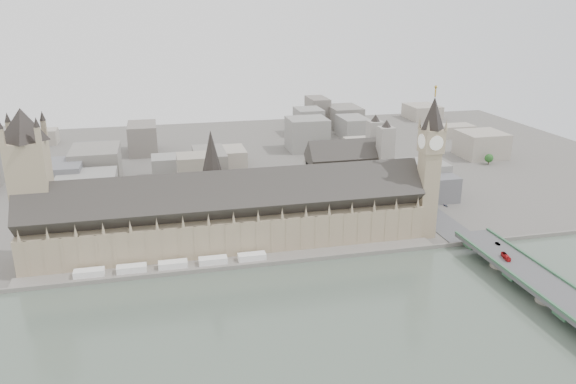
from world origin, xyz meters
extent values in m
plane|color=#595651|center=(0.00, 0.00, 0.00)|extent=(900.00, 900.00, 0.00)
cube|color=slate|center=(0.00, -15.00, 1.50)|extent=(600.00, 1.50, 3.00)
cube|color=slate|center=(0.00, -7.50, 1.00)|extent=(270.00, 15.00, 2.00)
cube|color=white|center=(-90.00, -7.00, 4.00)|extent=(18.00, 7.00, 4.00)
cube|color=white|center=(-65.00, -7.00, 4.00)|extent=(18.00, 7.00, 4.00)
cube|color=white|center=(-40.00, -7.00, 4.00)|extent=(18.00, 7.00, 4.00)
cube|color=white|center=(-15.00, -7.00, 4.00)|extent=(18.00, 7.00, 4.00)
cube|color=white|center=(10.00, -7.00, 4.00)|extent=(18.00, 7.00, 4.00)
cube|color=#978A66|center=(0.00, 20.00, 12.50)|extent=(265.00, 40.00, 25.00)
cube|color=#2C2A27|center=(0.00, 20.00, 35.08)|extent=(265.00, 40.73, 40.73)
cube|color=#978A66|center=(138.00, 8.00, 31.00)|extent=(12.00, 12.00, 62.00)
cube|color=gray|center=(138.00, 8.00, 70.00)|extent=(14.00, 14.00, 16.00)
cylinder|color=white|center=(145.20, 8.00, 70.00)|extent=(0.60, 10.00, 10.00)
cylinder|color=white|center=(130.80, 8.00, 70.00)|extent=(0.60, 10.00, 10.00)
cylinder|color=white|center=(138.00, 15.20, 70.00)|extent=(10.00, 0.60, 10.00)
cylinder|color=white|center=(138.00, 0.80, 70.00)|extent=(10.00, 0.60, 10.00)
cone|color=black|center=(138.00, 8.00, 89.00)|extent=(17.00, 17.00, 22.00)
cylinder|color=gold|center=(138.00, 8.00, 103.00)|extent=(1.00, 1.00, 6.00)
sphere|color=gold|center=(138.00, 8.00, 106.50)|extent=(2.00, 2.00, 2.00)
cone|color=gray|center=(144.50, 14.50, 82.00)|extent=(2.40, 2.40, 8.00)
cone|color=gray|center=(131.50, 14.50, 82.00)|extent=(2.40, 2.40, 8.00)
cone|color=gray|center=(144.50, 1.50, 82.00)|extent=(2.40, 2.40, 8.00)
cone|color=gray|center=(131.50, 1.50, 82.00)|extent=(2.40, 2.40, 8.00)
cube|color=#978A66|center=(-122.00, 26.00, 40.00)|extent=(23.00, 23.00, 80.00)
cone|color=black|center=(-122.00, 26.00, 90.00)|extent=(30.00, 30.00, 20.00)
cylinder|color=gray|center=(-10.00, 26.00, 43.00)|extent=(12.00, 12.00, 20.00)
cone|color=black|center=(-10.00, 26.00, 67.00)|extent=(13.00, 13.00, 28.00)
cube|color=#474749|center=(162.00, -87.50, 5.12)|extent=(25.00, 325.00, 10.25)
cube|color=gray|center=(105.00, 95.00, 17.00)|extent=(60.00, 28.00, 34.00)
cube|color=#2C2A27|center=(105.00, 95.00, 39.00)|extent=(60.00, 28.28, 28.28)
cube|color=gray|center=(137.00, 107.00, 32.00)|extent=(12.00, 12.00, 64.00)
cube|color=gray|center=(137.00, 83.00, 32.00)|extent=(12.00, 12.00, 64.00)
imported|color=red|center=(158.87, -59.05, 11.66)|extent=(4.34, 10.43, 2.83)
imported|color=gray|center=(166.46, -38.86, 10.91)|extent=(1.72, 4.11, 1.32)
imported|color=gray|center=(168.80, 34.56, 10.90)|extent=(2.85, 4.82, 1.31)
camera|label=1|loc=(-42.88, -332.71, 158.89)|focal=35.00mm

